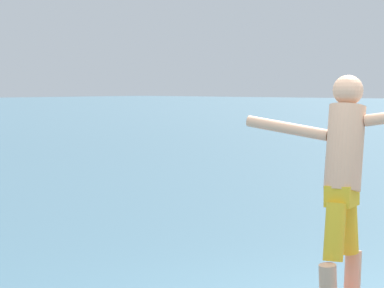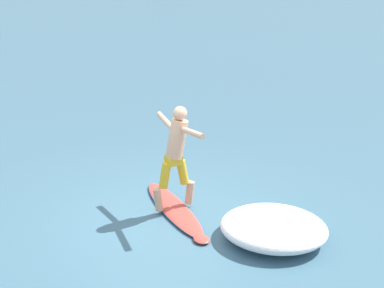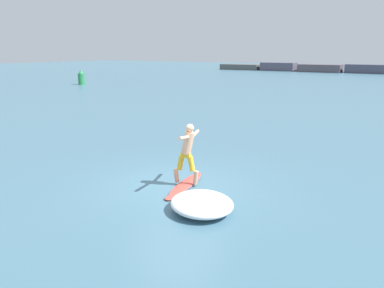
% 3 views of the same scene
% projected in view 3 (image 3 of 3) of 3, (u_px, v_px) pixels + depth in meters
% --- Properties ---
extents(ground_plane, '(200.00, 200.00, 0.00)m').
position_uv_depth(ground_plane, '(177.00, 186.00, 10.99)').
color(ground_plane, '#41687C').
extents(surfboard, '(0.84, 2.46, 0.21)m').
position_uv_depth(surfboard, '(185.00, 185.00, 10.96)').
color(surfboard, '#D6483C').
rests_on(surfboard, ground).
extents(surfer, '(0.78, 1.62, 1.78)m').
position_uv_depth(surfer, '(188.00, 149.00, 10.72)').
color(surfer, tan).
rests_on(surfer, surfboard).
extents(channel_marker_buoy, '(0.73, 0.73, 1.69)m').
position_uv_depth(channel_marker_buoy, '(81.00, 78.00, 42.72)').
color(channel_marker_buoy, '#288447').
rests_on(channel_marker_buoy, ground).
extents(wave_foam_at_tail, '(2.27, 2.24, 0.40)m').
position_uv_depth(wave_foam_at_tail, '(202.00, 204.00, 9.21)').
color(wave_foam_at_tail, white).
rests_on(wave_foam_at_tail, ground).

